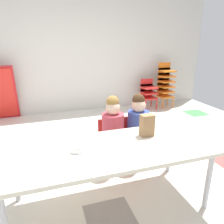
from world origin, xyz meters
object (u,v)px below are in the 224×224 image
Objects in this scene: seated_child_near_camera at (113,126)px; paper_plate_center_table at (98,143)px; kid_chair_red_stack at (148,92)px; seated_child_middle_seat at (138,123)px; paper_plate_near_edge at (76,152)px; kid_chair_orange_stack at (165,83)px; paper_bag_brown at (147,125)px; craft_table at (109,153)px; donut_powdered_on_plate at (76,150)px.

seated_child_near_camera reaches higher than paper_plate_center_table.
kid_chair_red_stack is 3.24m from paper_plate_center_table.
paper_plate_near_edge is at bearing -144.60° from seated_child_middle_seat.
paper_bag_brown is at bearing -124.72° from kid_chair_orange_stack.
seated_child_near_camera is 0.57m from paper_plate_center_table.
donut_powdered_on_plate is at bearing 178.83° from craft_table.
seated_child_middle_seat is 2.73m from kid_chair_orange_stack.
kid_chair_orange_stack reaches higher than seated_child_middle_seat.
seated_child_near_camera is 8.22× the size of donut_powdered_on_plate.
craft_table is 2.74× the size of kid_chair_red_stack.
paper_bag_brown is (-0.12, -0.47, 0.16)m from seated_child_middle_seat.
craft_table is at bearing -129.22° from kid_chair_orange_stack.
craft_table is at bearing -110.83° from seated_child_near_camera.
paper_plate_near_edge is at bearing -132.76° from kid_chair_orange_stack.
paper_bag_brown is at bearing 18.19° from craft_table.
kid_chair_red_stack is 2.97m from paper_bag_brown.
paper_plate_center_table is at bearing 29.71° from paper_plate_near_edge.
kid_chair_red_stack is 3.47m from donut_powdered_on_plate.
craft_table is 3.56m from kid_chair_orange_stack.
paper_plate_center_table is at bearing 118.90° from craft_table.
seated_child_near_camera is 5.10× the size of paper_plate_center_table.
kid_chair_red_stack is 3.47m from paper_plate_near_edge.
craft_table is 3.30m from kid_chair_red_stack.
craft_table is 10.34× the size of paper_plate_center_table.
seated_child_middle_seat is at bearing 47.60° from craft_table.
seated_child_near_camera is at bearing -133.24° from kid_chair_orange_stack.
paper_plate_center_table is (-0.07, 0.13, 0.05)m from craft_table.
seated_child_middle_seat is at bearing 35.40° from donut_powdered_on_plate.
seated_child_middle_seat is 0.79m from paper_plate_center_table.
kid_chair_red_stack is 0.47m from kid_chair_orange_stack.
kid_chair_red_stack is (1.81, 2.75, -0.16)m from craft_table.
kid_chair_red_stack reaches higher than craft_table.
paper_plate_near_edge is at bearing -150.29° from paper_plate_center_table.
donut_powdered_on_plate is (-0.29, 0.01, 0.07)m from craft_table.
kid_chair_orange_stack is 3.50m from paper_plate_center_table.
kid_chair_orange_stack reaches higher than paper_plate_near_edge.
paper_plate_center_table is (-2.32, -2.62, 0.03)m from kid_chair_orange_stack.
seated_child_near_camera reaches higher than paper_plate_near_edge.
paper_bag_brown reaches higher than paper_plate_near_edge.
seated_child_near_camera is at bearing 48.99° from donut_powdered_on_plate.
paper_plate_center_table reaches higher than craft_table.
seated_child_middle_seat is 8.22× the size of donut_powdered_on_plate.
kid_chair_orange_stack is 3.18m from paper_bag_brown.
donut_powdered_on_plate is at bearing -144.60° from seated_child_middle_seat.
kid_chair_red_stack is at bearing 52.56° from donut_powdered_on_plate.
seated_child_near_camera and seated_child_middle_seat have the same top height.
seated_child_middle_seat is at bearing 75.71° from paper_bag_brown.
seated_child_near_camera is 0.54m from paper_bag_brown.
craft_table is at bearing -1.17° from donut_powdered_on_plate.
seated_child_near_camera is 2.94m from kid_chair_orange_stack.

